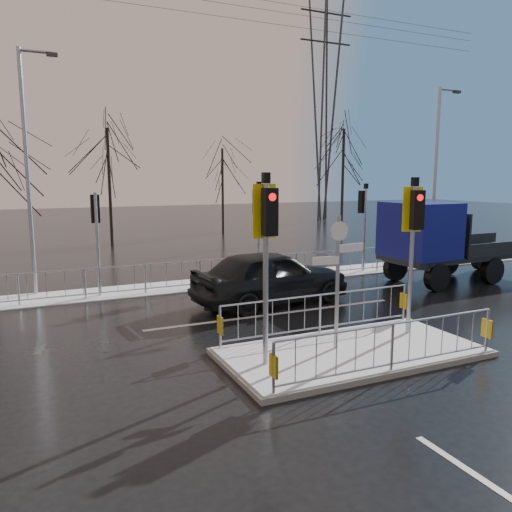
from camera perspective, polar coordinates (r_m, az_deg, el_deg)
name	(u,v)px	position (r m, az deg, el deg)	size (l,w,h in m)	color
ground	(351,355)	(11.92, 10.83, -11.04)	(120.00, 120.00, 0.00)	black
snow_verge	(220,283)	(19.29, -4.12, -3.04)	(30.00, 2.00, 0.04)	white
lane_markings	(360,359)	(11.67, 11.80, -11.50)	(8.00, 11.38, 0.01)	silver
traffic_island	(351,339)	(11.80, 10.81, -9.25)	(6.00, 3.04, 4.15)	slate
far_kerb_fixtures	(232,258)	(18.74, -2.77, -0.28)	(18.00, 0.65, 3.83)	#91969E
car_far_lane	(271,277)	(16.04, 1.74, -2.36)	(2.09, 5.19, 1.77)	black
flatbed_truck	(438,240)	(20.23, 20.05, 1.71)	(6.81, 2.67, 3.12)	black
tree_far_a	(109,163)	(31.42, -16.50, 10.12)	(3.75, 3.75, 7.08)	black
tree_far_b	(223,175)	(35.38, -3.85, 9.27)	(3.25, 3.25, 6.14)	black
tree_far_c	(343,161)	(36.45, 9.93, 10.67)	(4.00, 4.00, 7.55)	black
street_lamp_right	(437,169)	(24.55, 19.96, 9.32)	(1.25, 0.18, 8.00)	#91969E
street_lamp_left	(29,163)	(18.58, -24.53, 9.60)	(1.25, 0.18, 8.20)	#91969E
pylon_wires	(314,96)	(46.10, 6.60, 17.74)	(70.00, 2.38, 19.97)	#2D3033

